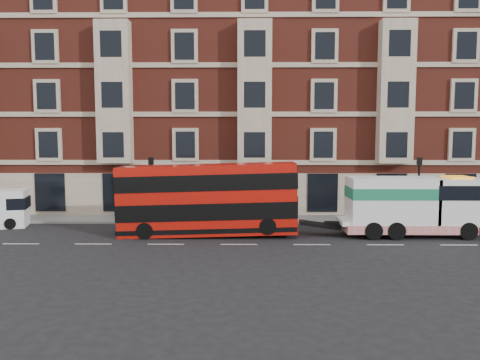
% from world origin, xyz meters
% --- Properties ---
extents(ground, '(120.00, 120.00, 0.00)m').
position_xyz_m(ground, '(0.00, 0.00, 0.00)').
color(ground, black).
rests_on(ground, ground).
extents(sidewalk, '(90.00, 3.00, 0.15)m').
position_xyz_m(sidewalk, '(0.00, 7.50, 0.07)').
color(sidewalk, slate).
rests_on(sidewalk, ground).
extents(victorian_terrace, '(45.00, 12.00, 20.40)m').
position_xyz_m(victorian_terrace, '(0.50, 15.00, 10.07)').
color(victorian_terrace, maroon).
rests_on(victorian_terrace, ground).
extents(lamp_post_west, '(0.35, 0.15, 4.35)m').
position_xyz_m(lamp_post_west, '(-6.00, 6.20, 2.68)').
color(lamp_post_west, black).
rests_on(lamp_post_west, sidewalk).
extents(lamp_post_east, '(0.35, 0.15, 4.35)m').
position_xyz_m(lamp_post_east, '(12.00, 6.20, 2.68)').
color(lamp_post_east, black).
rests_on(lamp_post_east, sidewalk).
extents(double_decker_bus, '(10.46, 2.40, 4.23)m').
position_xyz_m(double_decker_bus, '(-1.89, 2.34, 2.24)').
color(double_decker_bus, '#BC130A').
rests_on(double_decker_bus, ground).
extents(tow_truck, '(8.38, 2.48, 3.49)m').
position_xyz_m(tow_truck, '(10.16, 2.34, 1.85)').
color(tow_truck, white).
rests_on(tow_truck, ground).
extents(pedestrian, '(0.77, 0.73, 1.77)m').
position_xyz_m(pedestrian, '(-7.38, 7.70, 1.03)').
color(pedestrian, '#1A2934').
rests_on(pedestrian, sidewalk).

